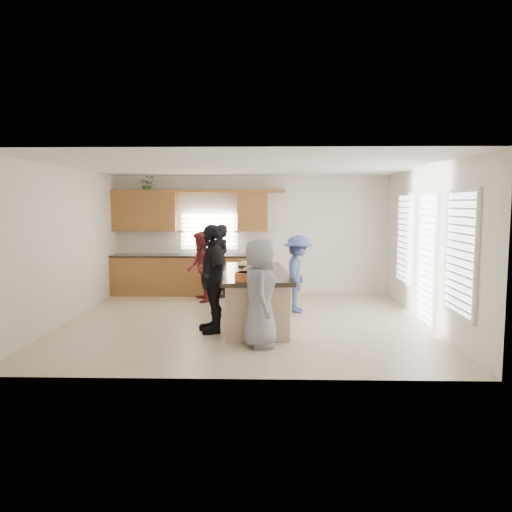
{
  "coord_description": "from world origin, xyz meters",
  "views": [
    {
      "loc": [
        0.42,
        -8.91,
        2.14
      ],
      "look_at": [
        0.19,
        0.5,
        1.15
      ],
      "focal_mm": 35.0,
      "sensor_mm": 36.0,
      "label": 1
    }
  ],
  "objects_px": {
    "island": "(254,299)",
    "salad_bowl": "(247,276)",
    "woman_left_front": "(212,278)",
    "woman_left_back": "(220,261)",
    "woman_left_mid": "(201,267)",
    "woman_right_back": "(298,273)",
    "woman_right_front": "(260,293)"
  },
  "relations": [
    {
      "from": "woman_left_mid",
      "to": "woman_right_front",
      "type": "xyz_separation_m",
      "value": [
        1.35,
        -3.42,
        0.05
      ]
    },
    {
      "from": "woman_left_back",
      "to": "woman_right_back",
      "type": "distance_m",
      "value": 2.28
    },
    {
      "from": "island",
      "to": "woman_left_back",
      "type": "relative_size",
      "value": 1.66
    },
    {
      "from": "island",
      "to": "woman_left_front",
      "type": "xyz_separation_m",
      "value": [
        -0.67,
        -0.57,
        0.45
      ]
    },
    {
      "from": "woman_left_mid",
      "to": "woman_right_back",
      "type": "distance_m",
      "value": 2.28
    },
    {
      "from": "island",
      "to": "woman_left_back",
      "type": "bearing_deg",
      "value": 103.83
    },
    {
      "from": "salad_bowl",
      "to": "woman_left_mid",
      "type": "xyz_separation_m",
      "value": [
        -1.15,
        3.1,
        -0.25
      ]
    },
    {
      "from": "island",
      "to": "salad_bowl",
      "type": "bearing_deg",
      "value": -98.43
    },
    {
      "from": "island",
      "to": "salad_bowl",
      "type": "height_order",
      "value": "salad_bowl"
    },
    {
      "from": "salad_bowl",
      "to": "woman_left_mid",
      "type": "relative_size",
      "value": 0.24
    },
    {
      "from": "woman_left_front",
      "to": "woman_left_mid",
      "type": "bearing_deg",
      "value": 173.72
    },
    {
      "from": "woman_left_back",
      "to": "woman_left_mid",
      "type": "height_order",
      "value": "woman_left_back"
    },
    {
      "from": "woman_left_front",
      "to": "woman_right_front",
      "type": "relative_size",
      "value": 1.11
    },
    {
      "from": "woman_left_back",
      "to": "woman_left_front",
      "type": "bearing_deg",
      "value": -26.97
    },
    {
      "from": "island",
      "to": "woman_right_back",
      "type": "distance_m",
      "value": 1.37
    },
    {
      "from": "island",
      "to": "woman_right_front",
      "type": "relative_size",
      "value": 1.7
    },
    {
      "from": "woman_right_back",
      "to": "woman_right_front",
      "type": "relative_size",
      "value": 0.94
    },
    {
      "from": "woman_left_mid",
      "to": "woman_left_back",
      "type": "bearing_deg",
      "value": 132.7
    },
    {
      "from": "woman_left_front",
      "to": "island",
      "type": "bearing_deg",
      "value": 111.88
    },
    {
      "from": "island",
      "to": "woman_right_back",
      "type": "height_order",
      "value": "woman_right_back"
    },
    {
      "from": "woman_right_back",
      "to": "woman_right_front",
      "type": "bearing_deg",
      "value": 169.77
    },
    {
      "from": "woman_right_back",
      "to": "woman_left_mid",
      "type": "bearing_deg",
      "value": 71.02
    },
    {
      "from": "woman_left_back",
      "to": "woman_left_mid",
      "type": "relative_size",
      "value": 1.08
    },
    {
      "from": "woman_left_back",
      "to": "woman_left_front",
      "type": "relative_size",
      "value": 0.93
    },
    {
      "from": "woman_left_back",
      "to": "woman_right_front",
      "type": "relative_size",
      "value": 1.02
    },
    {
      "from": "woman_left_front",
      "to": "woman_right_front",
      "type": "bearing_deg",
      "value": 25.15
    },
    {
      "from": "woman_left_back",
      "to": "salad_bowl",
      "type": "bearing_deg",
      "value": -18.25
    },
    {
      "from": "salad_bowl",
      "to": "woman_left_back",
      "type": "distance_m",
      "value": 3.74
    },
    {
      "from": "woman_left_front",
      "to": "woman_right_back",
      "type": "relative_size",
      "value": 1.18
    },
    {
      "from": "woman_left_front",
      "to": "woman_right_front",
      "type": "xyz_separation_m",
      "value": [
        0.8,
        -0.85,
        -0.09
      ]
    },
    {
      "from": "woman_left_mid",
      "to": "woman_right_back",
      "type": "relative_size",
      "value": 1.01
    },
    {
      "from": "salad_bowl",
      "to": "woman_right_back",
      "type": "height_order",
      "value": "woman_right_back"
    }
  ]
}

